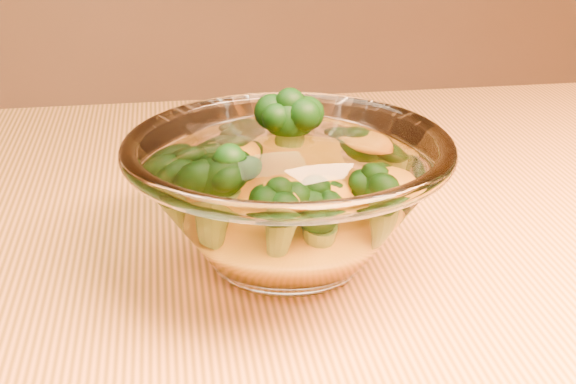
{
  "coord_description": "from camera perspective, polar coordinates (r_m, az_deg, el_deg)",
  "views": [
    {
      "loc": [
        -0.04,
        -0.45,
        1.01
      ],
      "look_at": [
        0.04,
        0.02,
        0.8
      ],
      "focal_mm": 50.0,
      "sensor_mm": 36.0,
      "label": 1
    }
  ],
  "objects": [
    {
      "name": "glass_bowl",
      "position": [
        0.52,
        -0.0,
        -0.46
      ],
      "size": [
        0.21,
        0.21,
        0.09
      ],
      "color": "white",
      "rests_on": "table"
    },
    {
      "name": "cheese_sauce",
      "position": [
        0.53,
        0.0,
        -2.42
      ],
      "size": [
        0.11,
        0.11,
        0.03
      ],
      "primitive_type": "ellipsoid",
      "color": "orange",
      "rests_on": "glass_bowl"
    },
    {
      "name": "broccoli_heap",
      "position": [
        0.52,
        -1.18,
        1.13
      ],
      "size": [
        0.15,
        0.13,
        0.09
      ],
      "color": "black",
      "rests_on": "cheese_sauce"
    }
  ]
}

